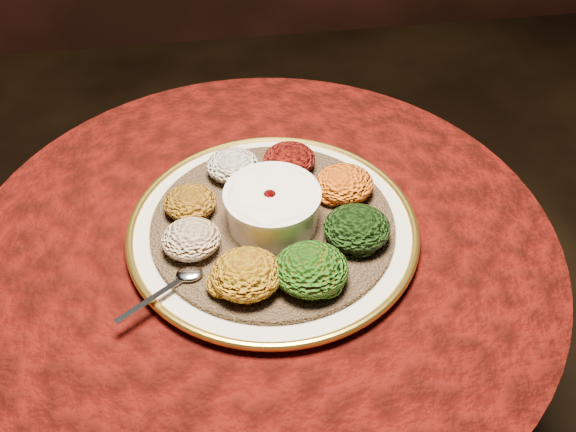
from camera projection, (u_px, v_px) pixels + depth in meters
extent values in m
cylinder|color=black|center=(267.00, 372.00, 1.31)|extent=(0.12, 0.12, 0.68)
cylinder|color=black|center=(262.00, 253.00, 1.06)|extent=(0.80, 0.80, 0.04)
cylinder|color=#400805|center=(264.00, 307.00, 1.16)|extent=(0.93, 0.93, 0.34)
cylinder|color=#400805|center=(262.00, 242.00, 1.04)|extent=(0.96, 0.96, 0.01)
cylinder|color=silver|center=(273.00, 230.00, 1.04)|extent=(0.48, 0.48, 0.02)
torus|color=gold|center=(273.00, 227.00, 1.03)|extent=(0.47, 0.47, 0.01)
cylinder|color=brown|center=(273.00, 224.00, 1.03)|extent=(0.39, 0.39, 0.01)
cylinder|color=silver|center=(272.00, 208.00, 1.00)|extent=(0.14, 0.14, 0.06)
cylinder|color=silver|center=(272.00, 194.00, 0.98)|extent=(0.15, 0.15, 0.01)
cylinder|color=#5C0405|center=(272.00, 199.00, 0.99)|extent=(0.12, 0.12, 0.01)
ellipsoid|color=silver|center=(189.00, 274.00, 0.94)|extent=(0.04, 0.03, 0.01)
cube|color=silver|center=(150.00, 300.00, 0.90)|extent=(0.10, 0.07, 0.00)
ellipsoid|color=white|center=(233.00, 165.00, 1.09)|extent=(0.09, 0.08, 0.04)
ellipsoid|color=black|center=(289.00, 159.00, 1.10)|extent=(0.09, 0.09, 0.04)
ellipsoid|color=#A1620D|center=(345.00, 184.00, 1.05)|extent=(0.10, 0.09, 0.05)
ellipsoid|color=black|center=(357.00, 228.00, 0.98)|extent=(0.10, 0.10, 0.05)
ellipsoid|color=#9C350A|center=(311.00, 269.00, 0.92)|extent=(0.11, 0.10, 0.05)
ellipsoid|color=#AB7E0F|center=(247.00, 274.00, 0.91)|extent=(0.10, 0.10, 0.05)
ellipsoid|color=maroon|center=(191.00, 239.00, 0.97)|extent=(0.09, 0.09, 0.04)
ellipsoid|color=#985A12|center=(190.00, 202.00, 1.03)|extent=(0.09, 0.08, 0.04)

